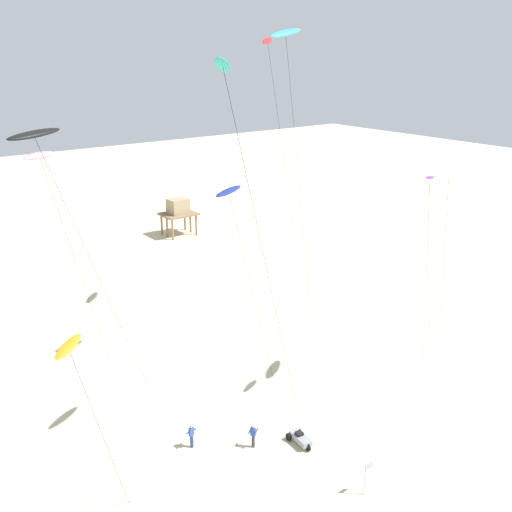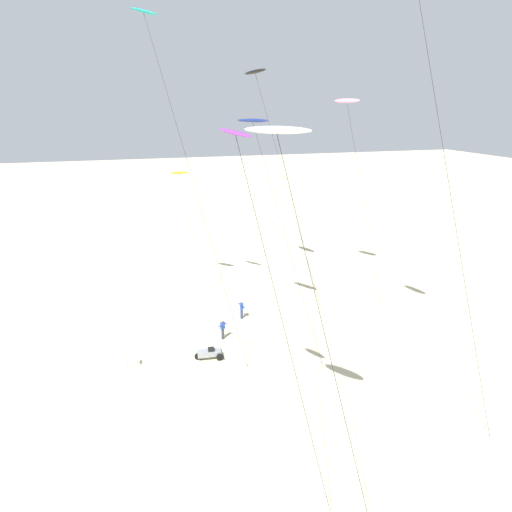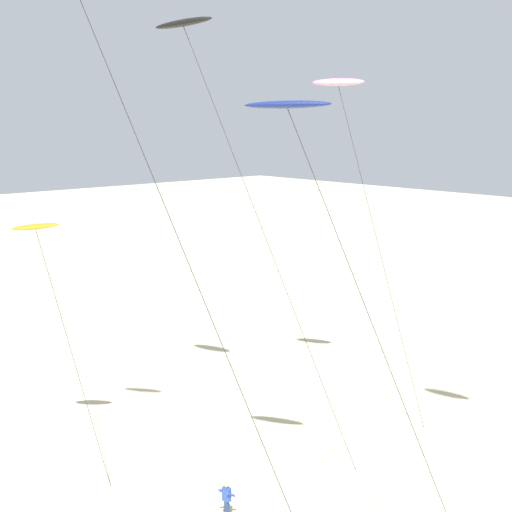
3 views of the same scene
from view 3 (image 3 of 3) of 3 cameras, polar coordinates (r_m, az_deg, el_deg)
name	(u,v)px [view 3 (image 3 of 3)]	position (r m, az deg, el deg)	size (l,w,h in m)	color
kite_navy	(289,110)	(23.64, 2.72, 11.82)	(7.74, 4.31, 16.75)	navy
kite_orange	(36,230)	(31.53, -17.46, 2.03)	(3.88, 2.46, 11.84)	orange
kite_black	(184,26)	(33.48, -5.84, 18.11)	(9.14, 4.83, 20.72)	black
kite_pink	(339,85)	(36.79, 6.75, 13.69)	(5.89, 3.39, 18.23)	pink
kite_flyer_nearest	(227,500)	(30.15, -2.40, -19.25)	(0.63, 0.60, 1.67)	navy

